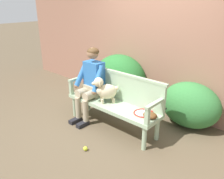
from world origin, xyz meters
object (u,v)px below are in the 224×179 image
at_px(garden_bench, 112,107).
at_px(tennis_ball, 85,149).
at_px(tennis_racket, 145,113).
at_px(baseball_glove, 150,115).
at_px(person_seated, 91,82).
at_px(dog_on_bench, 105,90).

relative_size(garden_bench, tennis_ball, 26.32).
height_order(tennis_racket, baseball_glove, baseball_glove).
distance_m(person_seated, tennis_ball, 1.22).
height_order(garden_bench, tennis_ball, garden_bench).
relative_size(dog_on_bench, baseball_glove, 2.02).
xyz_separation_m(garden_bench, baseball_glove, (0.76, -0.01, 0.10)).
bearing_deg(tennis_racket, dog_on_bench, -171.75).
distance_m(person_seated, baseball_glove, 1.27).
bearing_deg(baseball_glove, tennis_racket, 143.87).
relative_size(garden_bench, dog_on_bench, 3.90).
distance_m(dog_on_bench, baseball_glove, 0.89).
distance_m(person_seated, dog_on_bench, 0.38).
bearing_deg(dog_on_bench, tennis_ball, -68.47).
relative_size(garden_bench, tennis_racket, 3.05).
distance_m(garden_bench, tennis_ball, 0.87).
xyz_separation_m(dog_on_bench, tennis_racket, (0.73, 0.11, -0.21)).
bearing_deg(tennis_ball, baseball_glove, 52.59).
bearing_deg(garden_bench, person_seated, -179.06).
height_order(garden_bench, tennis_racket, tennis_racket).
distance_m(person_seated, tennis_racket, 1.14).
xyz_separation_m(person_seated, tennis_racket, (1.10, 0.07, -0.26)).
distance_m(tennis_racket, tennis_ball, 1.04).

